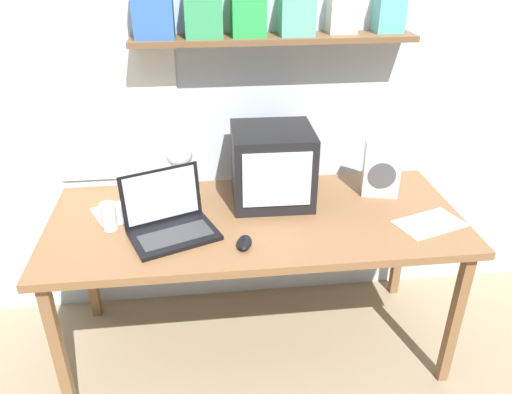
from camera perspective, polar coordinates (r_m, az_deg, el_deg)
The scene contains 11 objects.
ground_plane at distance 2.66m, azimuth -0.00°, elevation -16.31°, with size 12.00×12.00×0.00m, color gray.
back_wall at distance 2.41m, azimuth -1.31°, elevation 14.81°, with size 5.60×0.24×2.60m.
corner_desk at distance 2.23m, azimuth -0.00°, elevation -3.56°, with size 1.81×0.77×0.75m.
crt_monitor at distance 2.27m, azimuth 1.86°, elevation 3.61°, with size 0.37×0.35×0.34m.
laptop at distance 2.10m, azimuth -9.96°, elevation -2.33°, with size 0.42×0.37×0.25m.
desk_lamp at distance 2.27m, azimuth -8.66°, elevation 4.06°, with size 0.15×0.20×0.30m.
juice_glass at distance 2.18m, azimuth -16.43°, elevation -2.28°, with size 0.06×0.06×0.12m.
space_heater at distance 2.41m, azimuth 14.16°, elevation 3.22°, with size 0.19×0.14×0.27m.
computer_mouse at distance 2.00m, azimuth -1.34°, elevation -5.25°, with size 0.08×0.11×0.03m.
printed_handout at distance 2.28m, azimuth 19.23°, elevation -2.88°, with size 0.32×0.25×0.00m.
loose_paper_near_laptop at distance 2.32m, azimuth -14.91°, elevation -1.61°, with size 0.31×0.29×0.00m.
Camera 1 is at (-0.22, -1.88, 1.86)m, focal length 35.00 mm.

